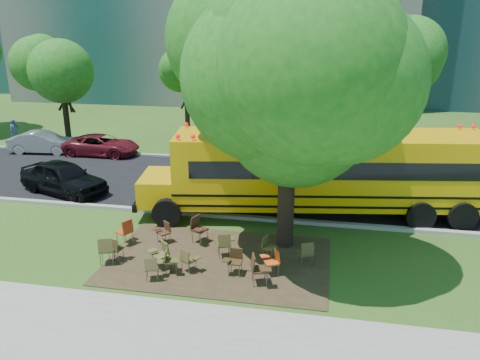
% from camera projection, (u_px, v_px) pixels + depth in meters
% --- Properties ---
extents(ground, '(160.00, 160.00, 0.00)m').
position_uv_depth(ground, '(193.00, 251.00, 15.64)').
color(ground, '#2A4D18').
rests_on(ground, ground).
extents(sidewalk, '(60.00, 4.00, 0.04)m').
position_uv_depth(sidewalk, '(132.00, 345.00, 10.97)').
color(sidewalk, gray).
rests_on(sidewalk, ground).
extents(dirt_patch, '(7.00, 4.50, 0.03)m').
position_uv_depth(dirt_patch, '(218.00, 260.00, 14.99)').
color(dirt_patch, '#382819').
rests_on(dirt_patch, ground).
extents(asphalt_road, '(80.00, 8.00, 0.04)m').
position_uv_depth(asphalt_road, '(234.00, 184.00, 22.17)').
color(asphalt_road, black).
rests_on(asphalt_road, ground).
extents(kerb_near, '(80.00, 0.25, 0.14)m').
position_uv_depth(kerb_near, '(214.00, 215.00, 18.42)').
color(kerb_near, gray).
rests_on(kerb_near, ground).
extents(kerb_far, '(80.00, 0.25, 0.14)m').
position_uv_depth(kerb_far, '(249.00, 160.00, 25.98)').
color(kerb_far, gray).
rests_on(kerb_far, ground).
extents(bg_tree_0, '(5.20, 5.20, 7.18)m').
position_uv_depth(bg_tree_0, '(61.00, 71.00, 28.49)').
color(bg_tree_0, black).
rests_on(bg_tree_0, ground).
extents(bg_tree_2, '(4.80, 4.80, 6.62)m').
position_uv_depth(bg_tree_2, '(186.00, 74.00, 30.15)').
color(bg_tree_2, black).
rests_on(bg_tree_2, ground).
extents(bg_tree_3, '(5.60, 5.60, 7.84)m').
position_uv_depth(bg_tree_3, '(402.00, 67.00, 25.70)').
color(bg_tree_3, black).
rests_on(bg_tree_3, ground).
extents(main_tree, '(7.18, 7.18, 9.09)m').
position_uv_depth(main_tree, '(290.00, 83.00, 14.33)').
color(main_tree, black).
rests_on(main_tree, ground).
extents(school_bus, '(13.60, 4.90, 3.26)m').
position_uv_depth(school_bus, '(327.00, 169.00, 18.08)').
color(school_bus, '#DD9F06').
rests_on(school_bus, ground).
extents(chair_0, '(0.65, 0.72, 0.95)m').
position_uv_depth(chair_0, '(107.00, 248.00, 14.56)').
color(chair_0, brown).
rests_on(chair_0, ground).
extents(chair_1, '(0.57, 0.48, 0.81)m').
position_uv_depth(chair_1, '(115.00, 247.00, 14.78)').
color(chair_1, '#45411D').
rests_on(chair_1, ground).
extents(chair_2, '(0.55, 0.60, 0.80)m').
position_uv_depth(chair_2, '(152.00, 266.00, 13.64)').
color(chair_2, brown).
rests_on(chair_2, ground).
extents(chair_3, '(0.75, 0.59, 0.88)m').
position_uv_depth(chair_3, '(161.00, 252.00, 14.37)').
color(chair_3, brown).
rests_on(chair_3, ground).
extents(chair_4, '(0.64, 0.51, 0.77)m').
position_uv_depth(chair_4, '(188.00, 259.00, 14.11)').
color(chair_4, brown).
rests_on(chair_4, ground).
extents(chair_5, '(0.55, 0.48, 0.83)m').
position_uv_depth(chair_5, '(235.00, 259.00, 14.03)').
color(chair_5, '#3F2D16').
rests_on(chair_5, ground).
extents(chair_6, '(0.67, 0.57, 0.84)m').
position_uv_depth(chair_6, '(273.00, 259.00, 13.99)').
color(chair_6, '#D45316').
rests_on(chair_6, ground).
extents(chair_7, '(0.69, 0.64, 0.94)m').
position_uv_depth(chair_7, '(258.00, 267.00, 13.40)').
color(chair_7, '#442B18').
rests_on(chair_7, ground).
extents(chair_8, '(0.61, 0.77, 0.94)m').
position_uv_depth(chair_8, '(126.00, 229.00, 15.91)').
color(chair_8, red).
rests_on(chair_8, ground).
extents(chair_9, '(0.67, 0.53, 0.78)m').
position_uv_depth(chair_9, '(164.00, 230.00, 16.07)').
color(chair_9, '#402516').
rests_on(chair_9, ground).
extents(chair_10, '(0.61, 0.78, 0.96)m').
position_uv_depth(chair_10, '(198.00, 227.00, 16.05)').
color(chair_10, '#3D2315').
rests_on(chair_10, ground).
extents(chair_11, '(0.60, 0.67, 0.88)m').
position_uv_depth(chair_11, '(225.00, 243.00, 15.01)').
color(chair_11, brown).
rests_on(chair_11, ground).
extents(chair_12, '(0.51, 0.65, 0.82)m').
position_uv_depth(chair_12, '(268.00, 245.00, 14.92)').
color(chair_12, '#4F4922').
rests_on(chair_12, ground).
extents(chair_13, '(0.60, 0.69, 0.88)m').
position_uv_depth(chair_13, '(307.00, 251.00, 14.44)').
color(chair_13, '#413D1C').
rests_on(chair_13, ground).
extents(chair_14, '(0.54, 0.52, 0.77)m').
position_uv_depth(chair_14, '(170.00, 259.00, 14.08)').
color(chair_14, '#48431F').
rests_on(chair_14, ground).
extents(black_car, '(4.68, 3.14, 1.48)m').
position_uv_depth(black_car, '(63.00, 178.00, 20.83)').
color(black_car, black).
rests_on(black_car, ground).
extents(bg_car_silver, '(4.02, 1.76, 1.29)m').
position_uv_depth(bg_car_silver, '(43.00, 142.00, 27.53)').
color(bg_car_silver, '#9A9A9F').
rests_on(bg_car_silver, ground).
extents(bg_car_red, '(4.36, 2.05, 1.21)m').
position_uv_depth(bg_car_red, '(102.00, 145.00, 27.07)').
color(bg_car_red, '#580F18').
rests_on(bg_car_red, ground).
extents(pedestrian_a, '(0.56, 0.66, 1.54)m').
position_uv_depth(pedestrian_a, '(15.00, 131.00, 29.94)').
color(pedestrian_a, navy).
rests_on(pedestrian_a, ground).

